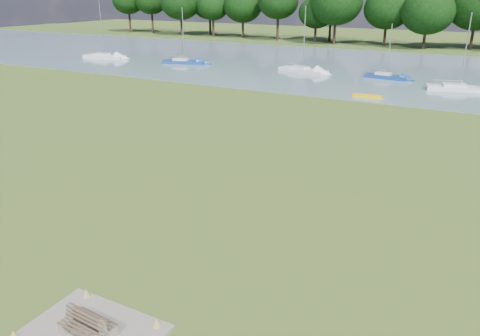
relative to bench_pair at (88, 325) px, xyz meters
The scene contains 11 objects.
ground 14.01m from the bench_pair, 90.00° to the left, with size 220.00×220.00×0.00m, color olive.
river 56.00m from the bench_pair, 90.00° to the left, with size 220.00×40.00×0.10m, color slate.
far_bank 86.00m from the bench_pair, 90.00° to the left, with size 220.00×20.00×0.40m, color #4C6626.
concrete_pad 0.41m from the bench_pair, 90.60° to the left, with size 4.20×3.20×0.10m, color gray.
bench_pair is the anchor object (origin of this frame).
kayak 38.01m from the bench_pair, 90.98° to the left, with size 2.87×0.67×0.29m, color yellow.
sailboat_1 46.45m from the bench_pair, 81.36° to the left, with size 6.75×3.30×7.84m.
sailboat_3 63.66m from the bench_pair, 132.74° to the left, with size 6.90×2.79×9.08m.
sailboat_4 49.44m from the bench_pair, 91.43° to the left, with size 5.21×1.98×6.29m.
sailboat_5 56.28m from the bench_pair, 121.39° to the left, with size 6.35×3.37×7.64m.
sailboat_6 50.48m from the bench_pair, 103.42° to the left, with size 6.82×3.40×8.09m.
Camera 1 is at (9.58, -22.09, 10.10)m, focal length 35.00 mm.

